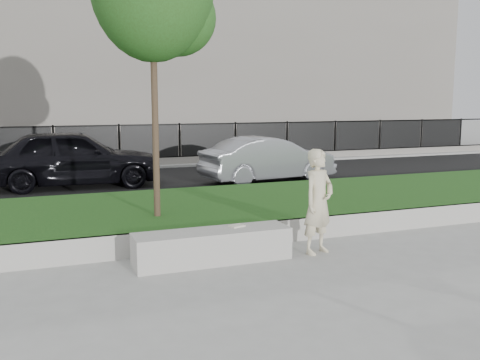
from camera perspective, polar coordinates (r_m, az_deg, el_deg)
name	(u,v)px	position (r m, az deg, el deg)	size (l,w,h in m)	color
ground	(278,262)	(8.33, 4.12, -8.77)	(90.00, 90.00, 0.00)	gray
grass_bank	(216,212)	(10.98, -2.55, -3.40)	(34.00, 4.00, 0.40)	black
grass_kerb	(253,234)	(9.19, 1.36, -5.79)	(34.00, 0.08, 0.40)	#9F9D95
street	(158,182)	(16.24, -8.73, -0.21)	(34.00, 7.00, 0.04)	black
far_pavement	(132,164)	(20.62, -11.43, 1.70)	(34.00, 3.00, 0.12)	gray
iron_fence	(137,154)	(19.58, -10.97, 2.77)	(32.00, 0.30, 1.50)	slate
building_facade	(104,47)	(27.51, -14.29, 13.61)	(34.00, 10.00, 10.00)	slate
stone_bench	(213,246)	(8.29, -2.94, -7.06)	(2.43, 0.61, 0.50)	#9F9D95
man	(318,202)	(8.71, 8.36, -2.30)	(0.62, 0.41, 1.70)	beige
book	(237,226)	(8.45, -0.34, -4.91)	(0.22, 0.16, 0.03)	beige
car_dark	(73,158)	(15.68, -17.38, 2.28)	(1.94, 4.82, 1.64)	black
car_silver	(268,159)	(15.98, 3.04, 2.23)	(1.42, 4.07, 1.34)	gray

